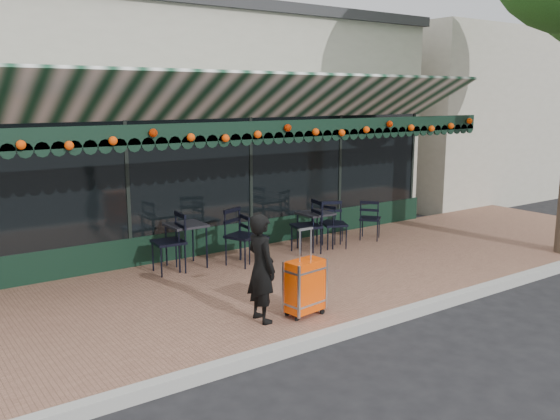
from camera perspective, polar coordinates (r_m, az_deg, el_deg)
ground at (r=7.60m, az=4.63°, el=-12.25°), size 80.00×80.00×0.00m
sidewalk at (r=9.09m, az=-3.54°, el=-7.78°), size 18.00×4.00×0.15m
curb at (r=7.52m, az=5.04°, el=-11.91°), size 18.00×0.16×0.15m
restaurant_building at (r=13.94m, az=-16.51°, el=7.54°), size 12.00×9.60×4.50m
neighbor_building_right at (r=22.02m, az=17.62°, el=8.89°), size 12.00×8.00×4.80m
woman at (r=7.52m, az=-1.82°, el=-5.61°), size 0.35×0.52×1.40m
suitcase at (r=7.79m, az=2.42°, el=-7.39°), size 0.54×0.35×1.16m
cafe_table_a at (r=11.09m, az=3.43°, el=-0.60°), size 0.57×0.57×0.70m
cafe_table_b at (r=10.01m, az=-9.05°, el=-1.74°), size 0.60×0.60×0.74m
chair_a_left at (r=10.82m, az=2.55°, el=-1.60°), size 0.59×0.59×0.98m
chair_a_right at (r=11.67m, az=4.99°, el=-1.25°), size 0.50×0.50×0.77m
chair_a_front at (r=11.26m, az=5.26°, el=-1.41°), size 0.58×0.58×0.88m
chair_a_extra at (r=11.99m, az=8.66°, el=-0.87°), size 0.58×0.58×0.83m
chair_b_left at (r=9.78m, az=-10.69°, el=-3.12°), size 0.53×0.53×0.99m
chair_b_right at (r=10.30m, az=-2.52°, el=-2.64°), size 0.47×0.47×0.84m
chair_b_front at (r=10.07m, az=-3.65°, el=-2.58°), size 0.64×0.64×0.98m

